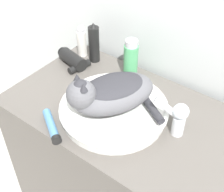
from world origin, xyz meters
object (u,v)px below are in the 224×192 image
at_px(faucet, 178,116).
at_px(hair_dryer, 73,60).
at_px(hairspray_can_black, 94,44).
at_px(deodorant_stick, 82,41).
at_px(mouthwash_bottle, 131,59).
at_px(cat, 110,92).
at_px(cream_tube, 52,126).

distance_m(faucet, hair_dryer, 0.58).
bearing_deg(faucet, hairspray_can_black, -33.88).
xyz_separation_m(faucet, deodorant_stick, (-0.60, 0.18, -0.00)).
bearing_deg(hairspray_can_black, faucet, -19.24).
bearing_deg(mouthwash_bottle, cat, -71.47).
xyz_separation_m(hairspray_can_black, cream_tube, (0.16, -0.44, -0.07)).
relative_size(cream_tube, hair_dryer, 0.94).
relative_size(hairspray_can_black, cream_tube, 1.24).
height_order(deodorant_stick, hair_dryer, deodorant_stick).
height_order(hairspray_can_black, hair_dryer, hairspray_can_black).
bearing_deg(hairspray_can_black, cream_tube, -69.71).
bearing_deg(hairspray_can_black, deodorant_stick, 180.00).
xyz_separation_m(faucet, hairspray_can_black, (-0.52, 0.18, 0.01)).
xyz_separation_m(hairspray_can_black, mouthwash_bottle, (0.20, -0.00, -0.00)).
bearing_deg(hairspray_can_black, cat, -41.75).
xyz_separation_m(deodorant_stick, hair_dryer, (0.03, -0.09, -0.05)).
distance_m(cat, cream_tube, 0.24).
height_order(cream_tube, hair_dryer, hair_dryer).
distance_m(mouthwash_bottle, hair_dryer, 0.27).
relative_size(faucet, mouthwash_bottle, 0.79).
relative_size(faucet, hairspray_can_black, 0.73).
xyz_separation_m(cat, cream_tube, (-0.13, -0.18, -0.10)).
relative_size(cat, hairspray_can_black, 1.85).
distance_m(mouthwash_bottle, cream_tube, 0.44).
relative_size(faucet, deodorant_stick, 0.90).
bearing_deg(hair_dryer, cream_tube, 132.74).
bearing_deg(mouthwash_bottle, cream_tube, -95.29).
bearing_deg(hair_dryer, hairspray_can_black, -106.88).
bearing_deg(hairspray_can_black, mouthwash_bottle, -0.00).
height_order(cat, mouthwash_bottle, cat).
relative_size(faucet, cream_tube, 0.91).
bearing_deg(deodorant_stick, faucet, -16.97).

